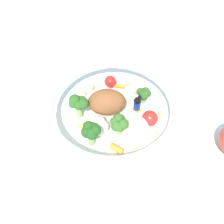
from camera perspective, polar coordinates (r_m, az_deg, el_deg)
name	(u,v)px	position (r m, az deg, el deg)	size (l,w,h in m)	color
ground_plane	(117,125)	(0.65, 0.95, -2.53)	(2.40, 2.40, 0.00)	silver
food_container	(113,112)	(0.64, 0.13, 0.00)	(0.26, 0.26, 0.07)	white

